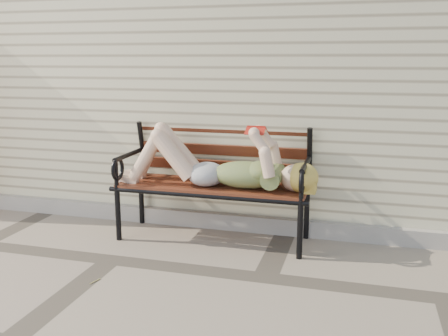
% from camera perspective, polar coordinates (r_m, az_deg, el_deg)
% --- Properties ---
extents(ground, '(80.00, 80.00, 0.00)m').
position_cam_1_polar(ground, '(4.16, -12.73, -10.20)').
color(ground, gray).
rests_on(ground, ground).
extents(house_wall, '(8.00, 4.00, 3.00)m').
position_cam_1_polar(house_wall, '(6.64, -0.90, 11.73)').
color(house_wall, beige).
rests_on(house_wall, ground).
extents(foundation_strip, '(8.00, 0.10, 0.15)m').
position_cam_1_polar(foundation_strip, '(4.96, -7.50, -5.36)').
color(foundation_strip, '#9B948C').
rests_on(foundation_strip, ground).
extents(garden_bench, '(1.81, 0.72, 1.17)m').
position_cam_1_polar(garden_bench, '(4.43, -0.89, 0.42)').
color(garden_bench, black).
rests_on(garden_bench, ground).
extents(reading_woman, '(1.71, 0.39, 0.54)m').
position_cam_1_polar(reading_woman, '(4.28, -1.25, 0.54)').
color(reading_woman, '#093444').
rests_on(reading_woman, ground).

